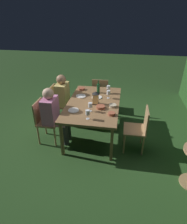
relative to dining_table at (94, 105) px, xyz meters
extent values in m
plane|color=#26471E|center=(0.00, 0.00, -0.69)|extent=(16.00, 16.00, 0.00)
cube|color=olive|center=(0.00, 0.00, 0.03)|extent=(1.72, 1.04, 0.04)
cube|color=olive|center=(-0.79, -0.45, -0.34)|extent=(0.05, 0.05, 0.70)
cube|color=olive|center=(0.79, -0.45, -0.34)|extent=(0.05, 0.05, 0.70)
cube|color=olive|center=(-0.79, 0.45, -0.34)|extent=(0.05, 0.05, 0.70)
cube|color=olive|center=(0.79, 0.45, -0.34)|extent=(0.05, 0.05, 0.70)
cube|color=#9E7A51|center=(-0.39, -0.84, -0.25)|extent=(0.42, 0.40, 0.03)
cube|color=#9E7A51|center=(-0.39, -1.03, -0.03)|extent=(0.40, 0.02, 0.42)
cylinder|color=#9E7A51|center=(-0.57, -0.67, -0.48)|extent=(0.03, 0.03, 0.42)
cylinder|color=#9E7A51|center=(-0.21, -0.67, -0.48)|extent=(0.03, 0.03, 0.42)
cylinder|color=#9E7A51|center=(-0.57, -1.01, -0.48)|extent=(0.03, 0.03, 0.42)
cylinder|color=#9E7A51|center=(-0.21, -1.01, -0.48)|extent=(0.03, 0.03, 0.42)
cube|color=tan|center=(-0.39, -0.78, 0.01)|extent=(0.38, 0.24, 0.50)
sphere|color=#997051|center=(-0.39, -0.78, 0.36)|extent=(0.21, 0.21, 0.21)
cylinder|color=tan|center=(-0.48, -0.64, -0.23)|extent=(0.13, 0.36, 0.13)
cylinder|color=tan|center=(-0.30, -0.64, -0.23)|extent=(0.13, 0.36, 0.13)
cylinder|color=#333338|center=(-0.48, -0.48, -0.46)|extent=(0.11, 0.11, 0.45)
cylinder|color=#333338|center=(-0.30, -0.48, -0.46)|extent=(0.11, 0.11, 0.45)
cube|color=#9E7A51|center=(0.39, 0.84, -0.25)|extent=(0.42, 0.40, 0.03)
cube|color=#9E7A51|center=(0.39, 1.03, -0.03)|extent=(0.40, 0.02, 0.42)
cylinder|color=#9E7A51|center=(0.57, 0.67, -0.48)|extent=(0.03, 0.03, 0.42)
cylinder|color=#9E7A51|center=(0.21, 0.67, -0.48)|extent=(0.03, 0.03, 0.42)
cylinder|color=#9E7A51|center=(0.57, 1.01, -0.48)|extent=(0.03, 0.03, 0.42)
cylinder|color=#9E7A51|center=(0.21, 1.01, -0.48)|extent=(0.03, 0.03, 0.42)
cube|color=#9E7A51|center=(0.39, -0.84, -0.25)|extent=(0.42, 0.40, 0.03)
cube|color=#9E7A51|center=(0.39, -1.03, -0.03)|extent=(0.40, 0.02, 0.42)
cylinder|color=#9E7A51|center=(0.21, -0.67, -0.48)|extent=(0.03, 0.03, 0.42)
cylinder|color=#9E7A51|center=(0.57, -0.67, -0.48)|extent=(0.03, 0.03, 0.42)
cylinder|color=#9E7A51|center=(0.21, -1.01, -0.48)|extent=(0.03, 0.03, 0.42)
cylinder|color=#9E7A51|center=(0.57, -1.01, -0.48)|extent=(0.03, 0.03, 0.42)
cube|color=#C675A3|center=(0.39, -0.78, 0.01)|extent=(0.38, 0.24, 0.50)
sphere|color=#D1A889|center=(0.39, -0.78, 0.36)|extent=(0.21, 0.21, 0.21)
cylinder|color=#C675A3|center=(0.30, -0.64, -0.23)|extent=(0.13, 0.36, 0.13)
cylinder|color=#C675A3|center=(0.48, -0.64, -0.23)|extent=(0.13, 0.36, 0.13)
cylinder|color=#333338|center=(0.30, -0.48, -0.46)|extent=(0.11, 0.11, 0.45)
cylinder|color=#333338|center=(0.48, -0.48, -0.46)|extent=(0.11, 0.11, 0.45)
cube|color=#9E7A51|center=(-1.18, 0.00, -0.25)|extent=(0.40, 0.42, 0.03)
cube|color=#9E7A51|center=(-0.99, 0.00, -0.03)|extent=(0.03, 0.40, 0.42)
cylinder|color=#9E7A51|center=(-1.35, -0.18, -0.48)|extent=(0.03, 0.03, 0.42)
cylinder|color=#9E7A51|center=(-1.35, 0.18, -0.48)|extent=(0.03, 0.03, 0.42)
cylinder|color=#9E7A51|center=(-1.01, -0.18, -0.48)|extent=(0.03, 0.03, 0.42)
cylinder|color=#9E7A51|center=(-1.01, 0.18, -0.48)|extent=(0.03, 0.03, 0.42)
cube|color=black|center=(0.05, 0.05, 0.06)|extent=(0.12, 0.12, 0.01)
cube|color=#F9D17A|center=(0.05, 0.05, 0.17)|extent=(0.11, 0.11, 0.20)
cone|color=black|center=(0.05, 0.05, 0.29)|extent=(0.15, 0.15, 0.05)
cylinder|color=#144723|center=(-0.51, 0.02, 0.15)|extent=(0.07, 0.07, 0.20)
cylinder|color=#144723|center=(-0.51, 0.02, 0.30)|extent=(0.03, 0.03, 0.09)
cylinder|color=silver|center=(-0.53, 0.25, 0.05)|extent=(0.06, 0.06, 0.00)
cylinder|color=silver|center=(-0.53, 0.25, 0.10)|extent=(0.01, 0.01, 0.08)
cylinder|color=silver|center=(-0.53, 0.25, 0.18)|extent=(0.08, 0.08, 0.08)
cylinder|color=maroon|center=(-0.53, 0.25, 0.15)|extent=(0.07, 0.07, 0.03)
cylinder|color=silver|center=(0.65, 0.01, 0.05)|extent=(0.06, 0.06, 0.00)
cylinder|color=silver|center=(0.65, 0.01, 0.10)|extent=(0.01, 0.01, 0.08)
cylinder|color=silver|center=(0.65, 0.01, 0.18)|extent=(0.08, 0.08, 0.08)
cylinder|color=maroon|center=(0.65, 0.01, 0.15)|extent=(0.07, 0.07, 0.03)
cylinder|color=silver|center=(-0.26, 0.28, 0.05)|extent=(0.06, 0.06, 0.00)
cylinder|color=silver|center=(-0.26, 0.28, 0.10)|extent=(0.01, 0.01, 0.08)
cylinder|color=silver|center=(-0.26, 0.28, 0.18)|extent=(0.08, 0.08, 0.08)
cylinder|color=maroon|center=(-0.26, 0.28, 0.15)|extent=(0.07, 0.07, 0.03)
cylinder|color=silver|center=(0.37, 0.00, 0.05)|extent=(0.06, 0.06, 0.00)
cylinder|color=silver|center=(0.37, 0.00, 0.10)|extent=(0.01, 0.01, 0.08)
cylinder|color=silver|center=(0.37, 0.00, 0.18)|extent=(0.08, 0.08, 0.08)
cylinder|color=maroon|center=(0.37, 0.00, 0.15)|extent=(0.07, 0.07, 0.03)
cylinder|color=white|center=(-0.24, 0.04, 0.06)|extent=(0.21, 0.21, 0.01)
cylinder|color=white|center=(0.40, -0.31, 0.06)|extent=(0.20, 0.20, 0.01)
cylinder|color=silver|center=(-0.24, -0.31, 0.06)|extent=(0.22, 0.22, 0.01)
cylinder|color=#BCAD8E|center=(0.13, 0.40, 0.08)|extent=(0.14, 0.14, 0.05)
cylinder|color=#424C1E|center=(0.13, 0.40, 0.08)|extent=(0.12, 0.12, 0.01)
cylinder|color=#9E5138|center=(0.23, 0.18, 0.08)|extent=(0.17, 0.17, 0.05)
cylinder|color=tan|center=(0.23, 0.18, 0.09)|extent=(0.14, 0.14, 0.02)
cylinder|color=#9E5138|center=(-0.62, -0.38, 0.07)|extent=(0.15, 0.15, 0.04)
cylinder|color=#477533|center=(-0.62, -0.38, 0.08)|extent=(0.13, 0.13, 0.01)
cylinder|color=#9E5138|center=(0.45, 0.40, 0.08)|extent=(0.13, 0.13, 0.05)
cylinder|color=beige|center=(0.45, 0.40, 0.09)|extent=(0.11, 0.11, 0.02)
camera|label=1|loc=(3.43, 0.56, 1.76)|focal=30.75mm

